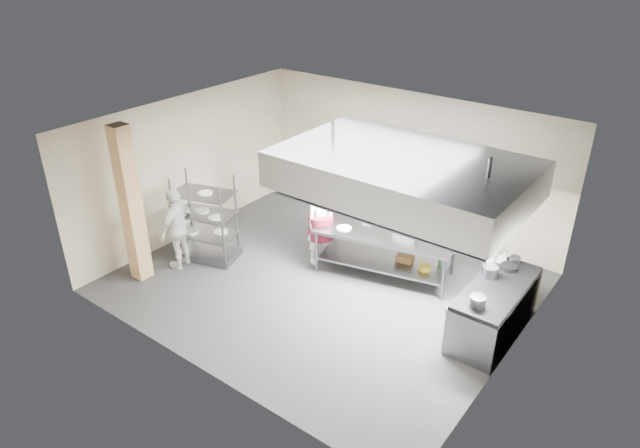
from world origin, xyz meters
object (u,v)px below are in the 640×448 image
Objects in this scene: cooking_range at (494,311)px; stockpot at (490,271)px; island at (385,252)px; chef_line at (486,251)px; pass_rack at (206,218)px; chef_head at (321,221)px; griddle at (408,226)px; chef_plating at (178,228)px.

cooking_range is 7.61× the size of stockpot.
chef_line is (1.82, 0.30, 0.53)m from island.
pass_rack is 0.88× the size of chef_line.
chef_head is at bearing -177.31° from island.
cooking_range is 2.24m from griddle.
chef_line is at bearing -61.18° from chef_head.
chef_plating is 3.81× the size of griddle.
island is at bearing -148.64° from griddle.
chef_head is at bearing 178.12° from cooking_range.
island is 6.02× the size of griddle.
island is at bearing -76.79° from chef_line.
cooking_range is 1.22× the size of chef_plating.
chef_plating is 5.77m from stockpot.
chef_plating reaches higher than island.
island is at bearing 112.44° from chef_plating.
island is 1.50× the size of pass_rack.
chef_head is at bearing 120.18° from chef_plating.
island is 1.48× the size of chef_head.
island is at bearing 172.10° from stockpot.
griddle is at bearing 10.89° from pass_rack.
chef_plating is 4.36m from griddle.
island is at bearing 10.04° from pass_rack.
stockpot is at bearing -20.57° from griddle.
pass_rack is 5.63m from cooking_range.
chef_plating is at bearing -151.01° from griddle.
pass_rack is at bearing -64.93° from chef_line.
griddle reaches higher than island.
griddle is (3.46, 1.85, 0.15)m from pass_rack.
cooking_range is 3.64m from chef_head.
stockpot is (5.27, 1.32, 0.12)m from pass_rack.
chef_head is 2.74m from chef_plating.
pass_rack is at bearing -165.91° from stockpot.
chef_plating is (-5.68, -1.67, 0.40)m from cooking_range.
chef_line is at bearing 104.93° from chef_plating.
chef_head reaches higher than island.
cooking_range is 1.01× the size of chef_line.
stockpot is at bearing -3.19° from pass_rack.
chef_line reaches higher than cooking_range.
island is 1.31× the size of chef_line.
chef_line is 0.67m from stockpot.
griddle is at bearing 112.68° from chef_plating.
cooking_range is 1.11m from chef_line.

